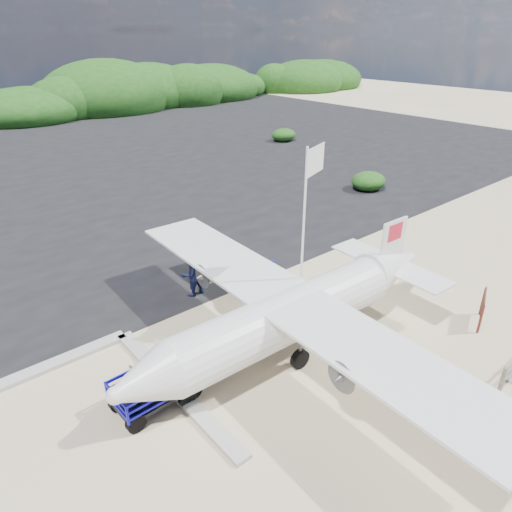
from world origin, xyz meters
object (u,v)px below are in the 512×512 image
Objects in this scene: baggage_cart at (157,403)px; flagpole at (298,334)px; signboard at (478,323)px; crew_a at (272,278)px; crew_b at (192,274)px; aircraft_large at (248,159)px.

flagpole is at bearing -4.00° from baggage_cart.
baggage_cart reaches higher than signboard.
crew_a is at bearing 68.97° from flagpole.
flagpole reaches higher than signboard.
baggage_cart is 1.54× the size of crew_a.
signboard is at bearing -34.35° from flagpole.
crew_b is at bearing -30.79° from crew_a.
flagpole is at bearing 57.37° from aircraft_large.
crew_a is (-4.70, 6.50, 0.86)m from signboard.
crew_b is (4.21, 4.58, 0.99)m from baggage_cart.
baggage_cart is at bearing 47.75° from aircraft_large.
baggage_cart is 0.17× the size of aircraft_large.
baggage_cart is 1.33× the size of crew_b.
flagpole is 2.92m from crew_a.
baggage_cart is 0.39× the size of flagpole.
aircraft_large is (13.29, 18.05, -0.86)m from crew_a.
signboard is 0.77× the size of crew_b.
crew_b is 22.37m from aircraft_large.
flagpole is 25.12m from aircraft_large.
aircraft_large is at bearing -115.48° from crew_a.
crew_a is 0.11× the size of aircraft_large.
aircraft_large is at bearing 47.55° from signboard.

